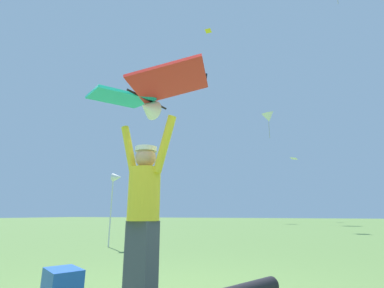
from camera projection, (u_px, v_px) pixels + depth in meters
name	position (u px, v px, depth m)	size (l,w,h in m)	color
kite_flyer_person	(143.00, 209.00, 2.87)	(0.81, 0.40, 1.92)	#424751
held_stunt_kite	(144.00, 95.00, 3.13)	(1.73, 1.06, 0.40)	black
distant_kite_white_high_right	(294.00, 158.00, 34.15)	(1.07, 1.08, 0.31)	white
distant_kite_white_overhead_distant	(268.00, 117.00, 29.16)	(1.88, 1.96, 3.06)	white
distant_kite_black_low_left	(205.00, 77.00, 39.73)	(0.72, 0.98, 1.05)	black
distant_kite_yellow_high_left	(208.00, 31.00, 26.75)	(0.81, 0.81, 0.18)	yellow
cooler_box	(62.00, 283.00, 2.98)	(0.48, 0.32, 0.30)	#1E51B2
marker_flag	(116.00, 182.00, 7.91)	(0.30, 0.24, 2.05)	silver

